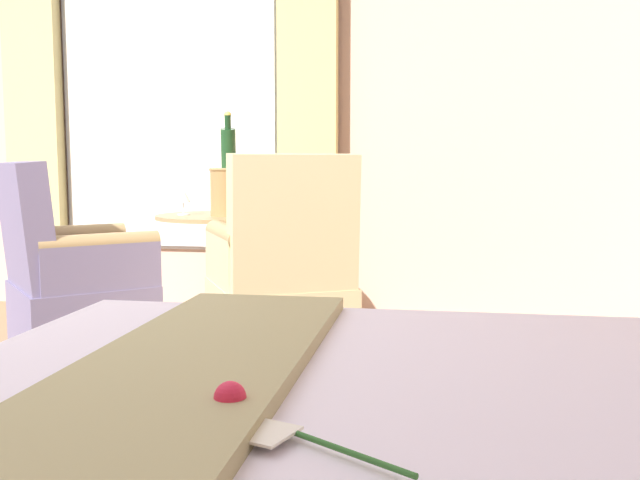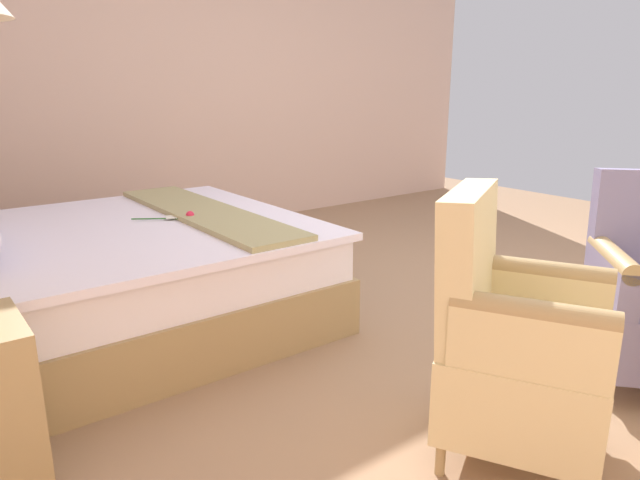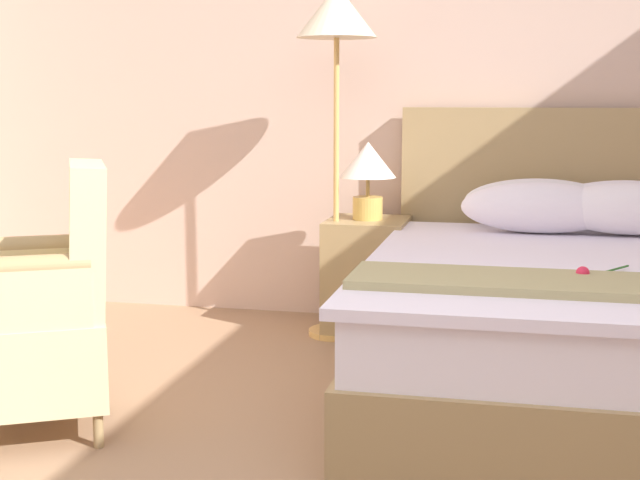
{
  "view_description": "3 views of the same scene",
  "coord_description": "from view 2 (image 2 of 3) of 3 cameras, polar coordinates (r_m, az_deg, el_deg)",
  "views": [
    {
      "loc": [
        1.72,
        1.69,
        0.95
      ],
      "look_at": [
        -0.83,
        1.27,
        0.67
      ],
      "focal_mm": 40.0,
      "sensor_mm": 36.0,
      "label": 1
    },
    {
      "loc": [
        -2.24,
        2.73,
        1.34
      ],
      "look_at": [
        -0.37,
        1.31,
        0.69
      ],
      "focal_mm": 32.0,
      "sensor_mm": 36.0,
      "label": 2
    },
    {
      "loc": [
        0.52,
        -1.8,
        1.22
      ],
      "look_at": [
        -0.18,
        1.32,
        0.71
      ],
      "focal_mm": 50.0,
      "sensor_mm": 36.0,
      "label": 3
    }
  ],
  "objects": [
    {
      "name": "armchair_by_window",
      "position": [
        2.18,
        18.67,
        -10.04
      ],
      "size": [
        0.75,
        0.73,
        0.99
      ],
      "color": "#A08354",
      "rests_on": "ground"
    },
    {
      "name": "wall_far_side",
      "position": [
        5.69,
        -8.89,
        15.93
      ],
      "size": [
        0.12,
        6.16,
        2.81
      ],
      "color": "beige",
      "rests_on": "ground"
    },
    {
      "name": "ground_plane",
      "position": [
        3.77,
        12.63,
        -5.74
      ],
      "size": [
        7.54,
        7.54,
        0.0
      ],
      "primitive_type": "plane",
      "color": "#9B7657"
    },
    {
      "name": "bed",
      "position": [
        3.31,
        -21.85,
        -3.27
      ],
      "size": [
        1.84,
        2.19,
        1.16
      ],
      "color": "#A08354",
      "rests_on": "ground"
    }
  ]
}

